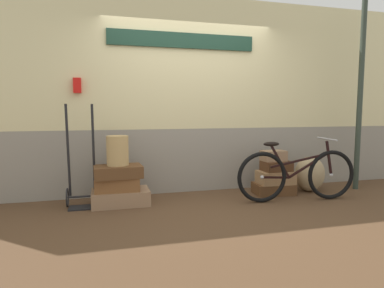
{
  "coord_description": "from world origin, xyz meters",
  "views": [
    {
      "loc": [
        -1.23,
        -4.0,
        1.23
      ],
      "look_at": [
        -0.12,
        0.21,
        0.78
      ],
      "focal_mm": 30.95,
      "sensor_mm": 36.0,
      "label": 1
    }
  ],
  "objects_px": {
    "suitcase_4": "(276,177)",
    "bicycle": "(297,175)",
    "suitcase_2": "(118,171)",
    "burlap_sack": "(310,174)",
    "suitcase_5": "(276,166)",
    "suitcase_1": "(117,183)",
    "wicker_basket": "(118,151)",
    "suitcase_3": "(273,189)",
    "suitcase_6": "(273,156)",
    "suitcase_0": "(121,197)",
    "luggage_trolley": "(82,180)"
  },
  "relations": [
    {
      "from": "suitcase_6",
      "to": "bicycle",
      "type": "height_order",
      "value": "bicycle"
    },
    {
      "from": "suitcase_5",
      "to": "luggage_trolley",
      "type": "height_order",
      "value": "luggage_trolley"
    },
    {
      "from": "suitcase_3",
      "to": "suitcase_4",
      "type": "bearing_deg",
      "value": -48.54
    },
    {
      "from": "suitcase_1",
      "to": "luggage_trolley",
      "type": "distance_m",
      "value": 0.44
    },
    {
      "from": "burlap_sack",
      "to": "suitcase_2",
      "type": "bearing_deg",
      "value": -179.23
    },
    {
      "from": "suitcase_4",
      "to": "suitcase_1",
      "type": "bearing_deg",
      "value": -178.84
    },
    {
      "from": "luggage_trolley",
      "to": "suitcase_3",
      "type": "bearing_deg",
      "value": -1.28
    },
    {
      "from": "suitcase_1",
      "to": "bicycle",
      "type": "relative_size",
      "value": 0.33
    },
    {
      "from": "suitcase_1",
      "to": "suitcase_0",
      "type": "bearing_deg",
      "value": 0.78
    },
    {
      "from": "luggage_trolley",
      "to": "bicycle",
      "type": "height_order",
      "value": "luggage_trolley"
    },
    {
      "from": "suitcase_1",
      "to": "suitcase_6",
      "type": "height_order",
      "value": "suitcase_6"
    },
    {
      "from": "burlap_sack",
      "to": "suitcase_6",
      "type": "bearing_deg",
      "value": 179.4
    },
    {
      "from": "luggage_trolley",
      "to": "burlap_sack",
      "type": "xyz_separation_m",
      "value": [
        3.29,
        -0.05,
        -0.07
      ]
    },
    {
      "from": "suitcase_4",
      "to": "wicker_basket",
      "type": "distance_m",
      "value": 2.29
    },
    {
      "from": "suitcase_2",
      "to": "bicycle",
      "type": "relative_size",
      "value": 0.36
    },
    {
      "from": "suitcase_0",
      "to": "luggage_trolley",
      "type": "bearing_deg",
      "value": 174.41
    },
    {
      "from": "suitcase_6",
      "to": "wicker_basket",
      "type": "bearing_deg",
      "value": 179.65
    },
    {
      "from": "suitcase_3",
      "to": "suitcase_5",
      "type": "relative_size",
      "value": 1.4
    },
    {
      "from": "suitcase_2",
      "to": "burlap_sack",
      "type": "relative_size",
      "value": 1.13
    },
    {
      "from": "suitcase_2",
      "to": "suitcase_5",
      "type": "distance_m",
      "value": 2.26
    },
    {
      "from": "suitcase_4",
      "to": "burlap_sack",
      "type": "bearing_deg",
      "value": 5.65
    },
    {
      "from": "suitcase_5",
      "to": "luggage_trolley",
      "type": "distance_m",
      "value": 2.71
    },
    {
      "from": "luggage_trolley",
      "to": "bicycle",
      "type": "relative_size",
      "value": 0.78
    },
    {
      "from": "suitcase_3",
      "to": "burlap_sack",
      "type": "bearing_deg",
      "value": 6.4
    },
    {
      "from": "suitcase_2",
      "to": "wicker_basket",
      "type": "xyz_separation_m",
      "value": [
        0.0,
        0.03,
        0.27
      ]
    },
    {
      "from": "burlap_sack",
      "to": "suitcase_3",
      "type": "bearing_deg",
      "value": -178.66
    },
    {
      "from": "suitcase_5",
      "to": "bicycle",
      "type": "relative_size",
      "value": 0.24
    },
    {
      "from": "suitcase_4",
      "to": "burlap_sack",
      "type": "height_order",
      "value": "burlap_sack"
    },
    {
      "from": "suitcase_2",
      "to": "bicycle",
      "type": "bearing_deg",
      "value": -12.96
    },
    {
      "from": "suitcase_0",
      "to": "suitcase_1",
      "type": "bearing_deg",
      "value": 179.0
    },
    {
      "from": "suitcase_1",
      "to": "bicycle",
      "type": "distance_m",
      "value": 2.4
    },
    {
      "from": "suitcase_6",
      "to": "suitcase_3",
      "type": "bearing_deg",
      "value": -86.01
    },
    {
      "from": "wicker_basket",
      "to": "bicycle",
      "type": "bearing_deg",
      "value": -10.17
    },
    {
      "from": "wicker_basket",
      "to": "suitcase_1",
      "type": "bearing_deg",
      "value": 144.76
    },
    {
      "from": "suitcase_1",
      "to": "luggage_trolley",
      "type": "bearing_deg",
      "value": 175.75
    },
    {
      "from": "suitcase_4",
      "to": "bicycle",
      "type": "relative_size",
      "value": 0.3
    },
    {
      "from": "suitcase_6",
      "to": "bicycle",
      "type": "bearing_deg",
      "value": -75.7
    },
    {
      "from": "suitcase_3",
      "to": "wicker_basket",
      "type": "relative_size",
      "value": 1.49
    },
    {
      "from": "suitcase_4",
      "to": "bicycle",
      "type": "height_order",
      "value": "bicycle"
    },
    {
      "from": "suitcase_0",
      "to": "suitcase_6",
      "type": "relative_size",
      "value": 2.16
    },
    {
      "from": "bicycle",
      "to": "suitcase_5",
      "type": "bearing_deg",
      "value": 102.23
    },
    {
      "from": "suitcase_2",
      "to": "burlap_sack",
      "type": "distance_m",
      "value": 2.84
    },
    {
      "from": "suitcase_2",
      "to": "suitcase_6",
      "type": "xyz_separation_m",
      "value": [
        2.23,
        0.04,
        0.12
      ]
    },
    {
      "from": "suitcase_5",
      "to": "burlap_sack",
      "type": "bearing_deg",
      "value": 0.86
    },
    {
      "from": "suitcase_5",
      "to": "suitcase_3",
      "type": "bearing_deg",
      "value": 148.7
    },
    {
      "from": "wicker_basket",
      "to": "suitcase_4",
      "type": "bearing_deg",
      "value": -0.7
    },
    {
      "from": "suitcase_3",
      "to": "suitcase_6",
      "type": "relative_size",
      "value": 1.68
    },
    {
      "from": "suitcase_5",
      "to": "suitcase_2",
      "type": "bearing_deg",
      "value": 178.05
    },
    {
      "from": "bicycle",
      "to": "suitcase_2",
      "type": "bearing_deg",
      "value": 170.51
    },
    {
      "from": "wicker_basket",
      "to": "suitcase_5",
      "type": "bearing_deg",
      "value": -0.54
    }
  ]
}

